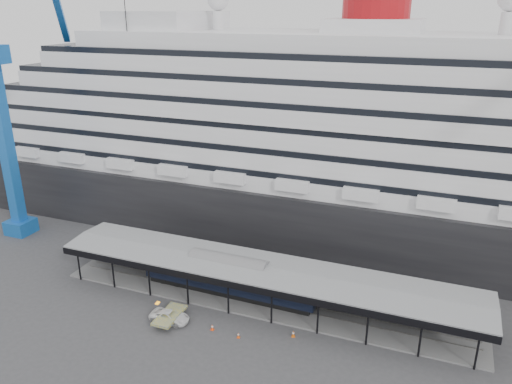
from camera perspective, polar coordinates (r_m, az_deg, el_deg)
ground at (r=63.64m, az=-1.05°, el=-14.62°), size 200.00×200.00×0.00m
cruise_ship at (r=84.58m, az=7.20°, el=7.82°), size 130.00×30.00×43.90m
platform_canopy at (r=66.25m, az=0.60°, el=-10.64°), size 56.00×9.18×5.30m
crane_blue at (r=89.22m, az=-26.41°, el=7.58°), size 22.63×19.19×47.60m
port_truck at (r=64.25m, az=-9.84°, el=-13.84°), size 5.01×2.40×1.38m
pullman_carriage at (r=67.54m, az=-3.12°, el=-9.52°), size 24.25×3.45×23.77m
traffic_cone_left at (r=62.32m, az=-5.02°, el=-15.13°), size 0.43×0.43×0.77m
traffic_cone_mid at (r=60.93m, az=-2.03°, el=-16.03°), size 0.40×0.40×0.70m
traffic_cone_right at (r=61.17m, az=4.29°, el=-15.84°), size 0.54×0.54×0.82m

